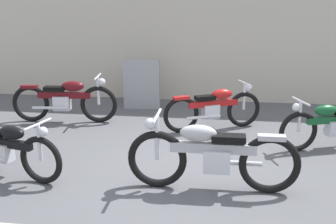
{
  "coord_description": "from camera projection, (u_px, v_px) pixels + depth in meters",
  "views": [
    {
      "loc": [
        0.45,
        -5.56,
        2.52
      ],
      "look_at": [
        -0.45,
        1.22,
        0.55
      ],
      "focal_mm": 44.97,
      "sensor_mm": 36.0,
      "label": 1
    }
  ],
  "objects": [
    {
      "name": "ground_plane",
      "position": [
        188.0,
        173.0,
        6.05
      ],
      "size": [
        40.0,
        40.0,
        0.0
      ],
      "primitive_type": "plane",
      "color": "#56565B"
    },
    {
      "name": "building_wall",
      "position": [
        205.0,
        33.0,
        9.78
      ],
      "size": [
        18.0,
        0.3,
        3.18
      ],
      "primitive_type": "cube",
      "color": "beige",
      "rests_on": "ground_plane"
    },
    {
      "name": "stone_marker",
      "position": [
        142.0,
        84.0,
        9.27
      ],
      "size": [
        0.8,
        0.25,
        1.08
      ],
      "primitive_type": "cube",
      "rotation": [
        0.0,
        0.0,
        0.06
      ],
      "color": "#9E9EA3",
      "rests_on": "ground_plane"
    },
    {
      "name": "motorcycle_red",
      "position": [
        214.0,
        108.0,
        7.85
      ],
      "size": [
        1.8,
        0.95,
        0.87
      ],
      "rotation": [
        0.0,
        0.0,
        0.42
      ],
      "color": "black",
      "rests_on": "ground_plane"
    },
    {
      "name": "motorcycle_green",
      "position": [
        332.0,
        125.0,
        6.89
      ],
      "size": [
        1.83,
        0.83,
        0.86
      ],
      "rotation": [
        0.0,
        0.0,
        3.48
      ],
      "color": "black",
      "rests_on": "ground_plane"
    },
    {
      "name": "motorcycle_black",
      "position": [
        5.0,
        149.0,
        5.84
      ],
      "size": [
        1.87,
        0.7,
        0.86
      ],
      "rotation": [
        0.0,
        0.0,
        -0.25
      ],
      "color": "black",
      "rests_on": "ground_plane"
    },
    {
      "name": "motorcycle_silver",
      "position": [
        211.0,
        155.0,
        5.42
      ],
      "size": [
        2.24,
        0.62,
        1.0
      ],
      "rotation": [
        0.0,
        0.0,
        3.15
      ],
      "color": "black",
      "rests_on": "ground_plane"
    },
    {
      "name": "motorcycle_maroon",
      "position": [
        65.0,
        100.0,
        8.3
      ],
      "size": [
        2.1,
        0.59,
        0.94
      ],
      "rotation": [
        0.0,
        0.0,
        0.09
      ],
      "color": "black",
      "rests_on": "ground_plane"
    }
  ]
}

